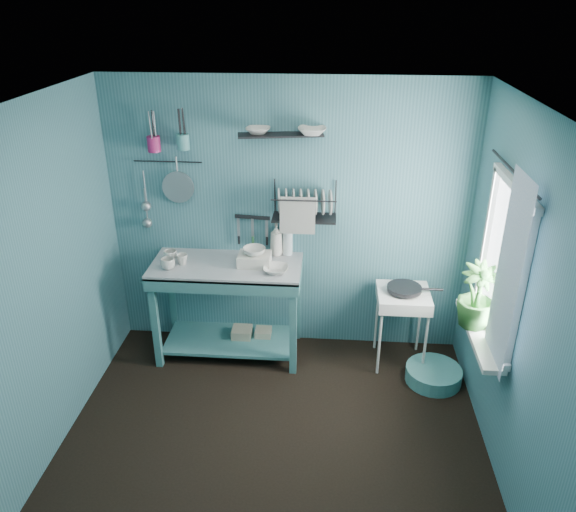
# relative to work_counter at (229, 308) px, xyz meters

# --- Properties ---
(floor) EXTENTS (3.20, 3.20, 0.00)m
(floor) POSITION_rel_work_counter_xyz_m (0.52, -1.23, -0.47)
(floor) COLOR black
(floor) RESTS_ON ground
(ceiling) EXTENTS (3.20, 3.20, 0.00)m
(ceiling) POSITION_rel_work_counter_xyz_m (0.52, -1.23, 2.03)
(ceiling) COLOR silver
(ceiling) RESTS_ON ground
(wall_back) EXTENTS (3.20, 0.00, 3.20)m
(wall_back) POSITION_rel_work_counter_xyz_m (0.52, 0.27, 0.78)
(wall_back) COLOR #386973
(wall_back) RESTS_ON ground
(wall_front) EXTENTS (3.20, 0.00, 3.20)m
(wall_front) POSITION_rel_work_counter_xyz_m (0.52, -2.73, 0.78)
(wall_front) COLOR #386973
(wall_front) RESTS_ON ground
(wall_left) EXTENTS (0.00, 3.00, 3.00)m
(wall_left) POSITION_rel_work_counter_xyz_m (-1.08, -1.23, 0.78)
(wall_left) COLOR #386973
(wall_left) RESTS_ON ground
(wall_right) EXTENTS (0.00, 3.00, 3.00)m
(wall_right) POSITION_rel_work_counter_xyz_m (2.12, -1.23, 0.78)
(wall_right) COLOR #386973
(wall_right) RESTS_ON ground
(work_counter) EXTENTS (1.42, 0.90, 0.93)m
(work_counter) POSITION_rel_work_counter_xyz_m (0.00, 0.00, 0.00)
(work_counter) COLOR #377274
(work_counter) RESTS_ON floor
(mug_left) EXTENTS (0.12, 0.12, 0.10)m
(mug_left) POSITION_rel_work_counter_xyz_m (-0.48, -0.16, 0.52)
(mug_left) COLOR beige
(mug_left) RESTS_ON work_counter
(mug_mid) EXTENTS (0.14, 0.14, 0.09)m
(mug_mid) POSITION_rel_work_counter_xyz_m (-0.38, -0.06, 0.51)
(mug_mid) COLOR beige
(mug_mid) RESTS_ON work_counter
(mug_right) EXTENTS (0.17, 0.17, 0.10)m
(mug_right) POSITION_rel_work_counter_xyz_m (-0.50, 0.00, 0.52)
(mug_right) COLOR beige
(mug_right) RESTS_ON work_counter
(wash_tub) EXTENTS (0.28, 0.22, 0.10)m
(wash_tub) POSITION_rel_work_counter_xyz_m (0.25, -0.02, 0.52)
(wash_tub) COLOR beige
(wash_tub) RESTS_ON work_counter
(tub_bowl) EXTENTS (0.20, 0.19, 0.06)m
(tub_bowl) POSITION_rel_work_counter_xyz_m (0.25, -0.02, 0.60)
(tub_bowl) COLOR beige
(tub_bowl) RESTS_ON wash_tub
(soap_bottle) EXTENTS (0.12, 0.12, 0.30)m
(soap_bottle) POSITION_rel_work_counter_xyz_m (0.42, 0.20, 0.62)
(soap_bottle) COLOR beige
(soap_bottle) RESTS_ON work_counter
(water_bottle) EXTENTS (0.09, 0.09, 0.28)m
(water_bottle) POSITION_rel_work_counter_xyz_m (0.52, 0.22, 0.61)
(water_bottle) COLOR silver
(water_bottle) RESTS_ON work_counter
(counter_bowl) EXTENTS (0.22, 0.22, 0.05)m
(counter_bowl) POSITION_rel_work_counter_xyz_m (0.45, -0.15, 0.49)
(counter_bowl) COLOR beige
(counter_bowl) RESTS_ON work_counter
(hotplate_stand) EXTENTS (0.51, 0.51, 0.73)m
(hotplate_stand) POSITION_rel_work_counter_xyz_m (1.56, -0.04, -0.10)
(hotplate_stand) COLOR white
(hotplate_stand) RESTS_ON floor
(frying_pan) EXTENTS (0.30, 0.30, 0.03)m
(frying_pan) POSITION_rel_work_counter_xyz_m (1.56, -0.04, 0.30)
(frying_pan) COLOR black
(frying_pan) RESTS_ON hotplate_stand
(knife_strip) EXTENTS (0.32, 0.05, 0.03)m
(knife_strip) POSITION_rel_work_counter_xyz_m (0.20, 0.24, 0.81)
(knife_strip) COLOR black
(knife_strip) RESTS_ON wall_back
(dish_rack) EXTENTS (0.55, 0.25, 0.32)m
(dish_rack) POSITION_rel_work_counter_xyz_m (0.67, 0.14, 1.01)
(dish_rack) COLOR black
(dish_rack) RESTS_ON wall_back
(upper_shelf) EXTENTS (0.72, 0.30, 0.01)m
(upper_shelf) POSITION_rel_work_counter_xyz_m (0.47, 0.17, 1.57)
(upper_shelf) COLOR black
(upper_shelf) RESTS_ON wall_back
(shelf_bowl_left) EXTENTS (0.21, 0.21, 0.05)m
(shelf_bowl_left) POSITION_rel_work_counter_xyz_m (0.28, 0.17, 1.56)
(shelf_bowl_left) COLOR beige
(shelf_bowl_left) RESTS_ON upper_shelf
(shelf_bowl_right) EXTENTS (0.24, 0.24, 0.06)m
(shelf_bowl_right) POSITION_rel_work_counter_xyz_m (0.72, 0.17, 1.61)
(shelf_bowl_right) COLOR beige
(shelf_bowl_right) RESTS_ON upper_shelf
(utensil_cup_magenta) EXTENTS (0.11, 0.11, 0.13)m
(utensil_cup_magenta) POSITION_rel_work_counter_xyz_m (-0.61, 0.19, 1.46)
(utensil_cup_magenta) COLOR #AB1F5F
(utensil_cup_magenta) RESTS_ON wall_back
(utensil_cup_teal) EXTENTS (0.11, 0.11, 0.13)m
(utensil_cup_teal) POSITION_rel_work_counter_xyz_m (-0.36, 0.19, 1.49)
(utensil_cup_teal) COLOR teal
(utensil_cup_teal) RESTS_ON wall_back
(colander) EXTENTS (0.28, 0.03, 0.28)m
(colander) POSITION_rel_work_counter_xyz_m (-0.44, 0.22, 1.08)
(colander) COLOR #9B9DA2
(colander) RESTS_ON wall_back
(ladle_outer) EXTENTS (0.01, 0.01, 0.30)m
(ladle_outer) POSITION_rel_work_counter_xyz_m (-0.74, 0.23, 1.07)
(ladle_outer) COLOR #9B9DA2
(ladle_outer) RESTS_ON wall_back
(ladle_inner) EXTENTS (0.01, 0.01, 0.30)m
(ladle_inner) POSITION_rel_work_counter_xyz_m (-0.75, 0.23, 0.90)
(ladle_inner) COLOR #9B9DA2
(ladle_inner) RESTS_ON wall_back
(hook_rail) EXTENTS (0.60, 0.01, 0.01)m
(hook_rail) POSITION_rel_work_counter_xyz_m (-0.52, 0.24, 1.30)
(hook_rail) COLOR black
(hook_rail) RESTS_ON wall_back
(window_glass) EXTENTS (0.00, 1.10, 1.10)m
(window_glass) POSITION_rel_work_counter_xyz_m (2.11, -0.78, 0.93)
(window_glass) COLOR white
(window_glass) RESTS_ON wall_right
(windowsill) EXTENTS (0.16, 0.95, 0.04)m
(windowsill) POSITION_rel_work_counter_xyz_m (2.02, -0.78, 0.34)
(windowsill) COLOR white
(windowsill) RESTS_ON wall_right
(curtain) EXTENTS (0.00, 1.35, 1.35)m
(curtain) POSITION_rel_work_counter_xyz_m (2.04, -1.08, 0.98)
(curtain) COLOR white
(curtain) RESTS_ON wall_right
(curtain_rod) EXTENTS (0.02, 1.05, 0.02)m
(curtain_rod) POSITION_rel_work_counter_xyz_m (2.06, -0.78, 1.58)
(curtain_rod) COLOR black
(curtain_rod) RESTS_ON wall_right
(potted_plant) EXTENTS (0.32, 0.32, 0.50)m
(potted_plant) POSITION_rel_work_counter_xyz_m (1.99, -0.70, 0.62)
(potted_plant) COLOR #285D25
(potted_plant) RESTS_ON windowsill
(storage_tin_large) EXTENTS (0.18, 0.18, 0.22)m
(storage_tin_large) POSITION_rel_work_counter_xyz_m (0.10, 0.05, -0.36)
(storage_tin_large) COLOR gray
(storage_tin_large) RESTS_ON floor
(storage_tin_small) EXTENTS (0.15, 0.15, 0.20)m
(storage_tin_small) POSITION_rel_work_counter_xyz_m (0.30, 0.08, -0.37)
(storage_tin_small) COLOR gray
(storage_tin_small) RESTS_ON floor
(floor_basin) EXTENTS (0.48, 0.48, 0.13)m
(floor_basin) POSITION_rel_work_counter_xyz_m (1.84, -0.31, -0.40)
(floor_basin) COLOR teal
(floor_basin) RESTS_ON floor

